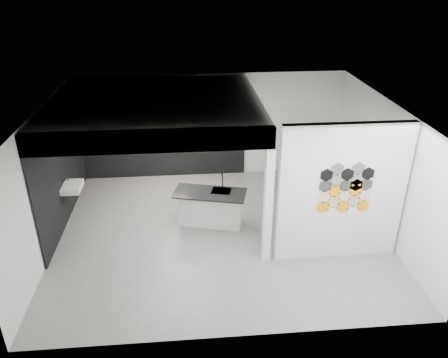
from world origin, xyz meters
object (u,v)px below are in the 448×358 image
kettle (194,128)px  stockpot (117,130)px  glass_vase (217,128)px  utensil_cup (142,131)px  partition_panel (342,193)px  bottle_dark (147,130)px  kitchen_island (211,207)px  glass_bowl (217,128)px  wall_basin (72,187)px

kettle → stockpot: bearing=-166.4°
kettle → glass_vase: bearing=13.6°
utensil_cup → partition_panel: bearing=-43.7°
stockpot → bottle_dark: stockpot is taller
kitchen_island → glass_vase: 2.69m
glass_bowl → wall_basin: bearing=-148.7°
wall_basin → kettle: kettle is taller
glass_bowl → kitchen_island: bearing=-97.8°
glass_bowl → bottle_dark: 1.83m
glass_bowl → utensil_cup: (-1.96, 0.00, -0.00)m
stockpot → glass_vase: bearing=0.0°
stockpot → kettle: (2.02, 0.00, -0.00)m
stockpot → partition_panel: bearing=-39.4°
kettle → utensil_cup: bearing=-166.4°
glass_bowl → glass_vase: glass_vase is taller
bottle_dark → glass_vase: bearing=0.0°
glass_vase → wall_basin: bearing=-148.7°
wall_basin → utensil_cup: size_ratio=6.24×
wall_basin → utensil_cup: utensil_cup is taller
wall_basin → glass_bowl: 4.00m
glass_bowl → glass_vase: size_ratio=0.95×
kitchen_island → glass_bowl: bearing=96.6°
partition_panel → kitchen_island: 2.95m
partition_panel → glass_vase: bearing=118.2°
kettle → bottle_dark: (-1.23, 0.00, -0.01)m
partition_panel → kitchen_island: bearing=150.2°
kitchen_island → bottle_dark: bottle_dark is taller
utensil_cup → glass_vase: bearing=0.0°
wall_basin → kitchen_island: bearing=-7.8°
wall_basin → stockpot: (0.77, 2.07, 0.56)m
partition_panel → bottle_dark: 5.50m
bottle_dark → glass_bowl: bearing=0.0°
wall_basin → bottle_dark: bottle_dark is taller
stockpot → bottle_dark: (0.79, 0.00, -0.01)m
glass_bowl → bottle_dark: bearing=180.0°
kettle → utensil_cup: (-1.36, 0.00, -0.04)m
kettle → utensil_cup: 1.36m
wall_basin → stockpot: size_ratio=2.74×
kitchen_island → stockpot: bearing=147.0°
stockpot → utensil_cup: (0.66, 0.00, -0.04)m
partition_panel → stockpot: 6.08m
partition_panel → glass_bowl: bearing=118.2°
stockpot → utensil_cup: bearing=0.0°
kettle → bottle_dark: 1.23m
kitchen_island → bottle_dark: size_ratio=11.09×
glass_vase → partition_panel: bearing=-61.8°
partition_panel → glass_bowl: (-2.08, 3.87, -0.03)m
kettle → bottle_dark: size_ratio=1.34×
kitchen_island → glass_bowl: 2.68m
partition_panel → kettle: size_ratio=13.77×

